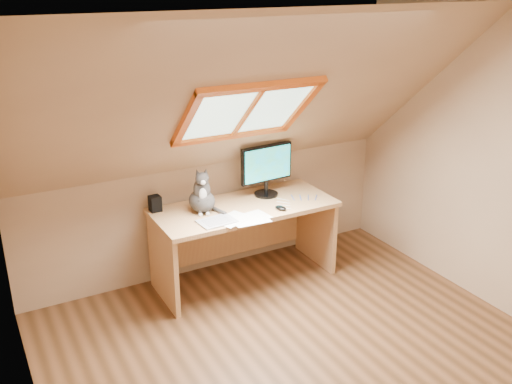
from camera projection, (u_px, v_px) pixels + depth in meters
ground at (318, 371)px, 3.94m from camera, size 3.50×3.50×0.00m
room_shell at (336, 181)px, 3.35m from camera, size 3.52×3.52×2.41m
desk at (241, 226)px, 5.02m from camera, size 1.57×0.69×0.72m
monitor at (267, 167)px, 5.01m from camera, size 0.51×0.21×0.47m
cat at (202, 196)px, 4.71m from camera, size 0.27×0.30×0.39m
desk_speaker at (155, 204)px, 4.75m from camera, size 0.09×0.09×0.13m
graphics_tablet at (217, 221)px, 4.55m from camera, size 0.31×0.23×0.01m
mouse at (281, 208)px, 4.78m from camera, size 0.10×0.13×0.03m
papers at (245, 219)px, 4.61m from camera, size 0.35×0.30×0.01m
cables at (296, 200)px, 4.99m from camera, size 0.51×0.26×0.01m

